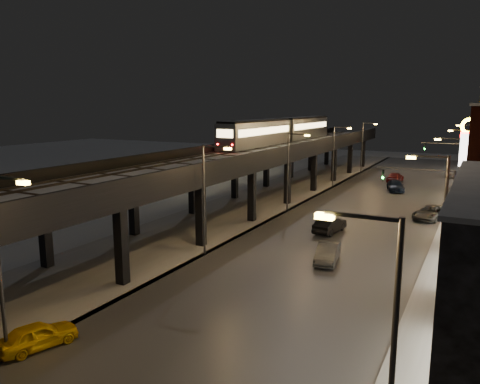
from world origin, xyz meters
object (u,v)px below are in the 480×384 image
at_px(subway_train, 283,130).
at_px(car_onc_silver, 327,254).
at_px(car_onc_white, 395,186).
at_px(car_near_white, 330,225).
at_px(car_mid_dark, 395,178).
at_px(car_onc_dark, 430,213).
at_px(car_onc_red, 450,174).
at_px(car_taxi, 38,336).
at_px(sign_citgo, 476,172).

height_order(subway_train, car_onc_silver, subway_train).
xyz_separation_m(subway_train, car_onc_white, (16.67, 1.89, -7.64)).
relative_size(car_near_white, car_mid_dark, 0.91).
distance_m(car_near_white, car_onc_dark, 12.82).
xyz_separation_m(car_onc_white, car_onc_red, (5.99, 17.75, -0.08)).
xyz_separation_m(car_taxi, car_onc_white, (8.34, 53.71, 0.07)).
height_order(car_onc_silver, car_onc_white, car_onc_white).
distance_m(car_onc_dark, car_onc_red, 33.56).
distance_m(car_onc_silver, car_onc_dark, 19.34).
height_order(car_onc_dark, car_onc_red, car_onc_dark).
height_order(car_mid_dark, car_onc_white, car_mid_dark).
relative_size(car_mid_dark, car_onc_dark, 0.97).
bearing_deg(car_mid_dark, car_onc_dark, 108.11).
bearing_deg(car_mid_dark, car_taxi, 84.16).
bearing_deg(car_taxi, car_mid_dark, -77.48).
bearing_deg(car_onc_silver, sign_citgo, -8.33).
bearing_deg(car_taxi, car_onc_red, -82.47).
distance_m(car_mid_dark, car_onc_white, 8.38).
relative_size(car_taxi, car_onc_dark, 0.74).
relative_size(subway_train, car_onc_silver, 8.13).
height_order(car_taxi, car_mid_dark, car_mid_dark).
distance_m(car_taxi, car_mid_dark, 62.35).
bearing_deg(car_onc_silver, car_mid_dark, 83.65).
relative_size(subway_train, car_near_white, 7.79).
bearing_deg(sign_citgo, subway_train, 129.89).
relative_size(car_near_white, car_onc_dark, 0.88).
distance_m(car_onc_white, car_onc_red, 18.74).
relative_size(car_near_white, sign_citgo, 0.45).
relative_size(car_onc_silver, car_onc_white, 0.87).
bearing_deg(car_onc_silver, car_onc_red, 74.98).
bearing_deg(car_taxi, subway_train, -62.00).
distance_m(car_near_white, car_onc_silver, 8.80).
distance_m(car_taxi, car_onc_silver, 21.35).
xyz_separation_m(car_taxi, car_mid_dark, (6.89, 61.96, 0.08)).
relative_size(car_taxi, car_onc_silver, 0.87).
bearing_deg(subway_train, car_near_white, -58.13).
bearing_deg(subway_train, sign_citgo, -50.11).
height_order(car_near_white, car_onc_white, car_near_white).
bearing_deg(car_onc_dark, subway_train, 163.62).
relative_size(subway_train, car_onc_dark, 6.87).
relative_size(car_onc_silver, car_onc_red, 1.16).
xyz_separation_m(car_onc_red, sign_citgo, (4.34, -51.95, 7.11)).
bearing_deg(car_onc_white, car_onc_red, 54.84).
distance_m(car_onc_silver, car_onc_white, 34.33).
height_order(car_taxi, sign_citgo, sign_citgo).
xyz_separation_m(subway_train, car_onc_silver, (17.29, -32.44, -7.65)).
xyz_separation_m(subway_train, sign_citgo, (27.00, -32.31, -0.62)).
bearing_deg(sign_citgo, car_taxi, -133.73).
bearing_deg(sign_citgo, car_onc_dark, 102.73).
distance_m(car_near_white, car_mid_dark, 34.11).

